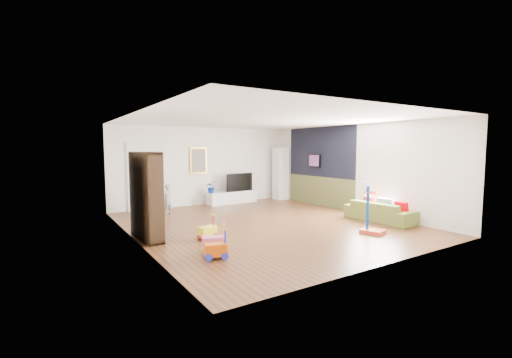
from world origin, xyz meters
TOP-DOWN VIEW (x-y plane):
  - floor at (0.00, 0.00)m, footprint 6.50×7.50m
  - ceiling at (0.00, 0.00)m, footprint 6.50×7.50m
  - wall_back at (0.00, 3.75)m, footprint 6.50×0.00m
  - wall_front at (0.00, -3.75)m, footprint 6.50×0.00m
  - wall_left at (-3.25, 0.00)m, footprint 0.00×7.50m
  - wall_right at (3.25, 0.00)m, footprint 0.00×7.50m
  - navy_accent at (3.23, 1.40)m, footprint 0.01×3.20m
  - olive_wainscot at (3.23, 1.40)m, footprint 0.01×3.20m
  - doorway at (-1.90, 3.71)m, footprint 1.45×0.06m
  - painting_back at (-0.25, 3.71)m, footprint 0.62×0.06m
  - artwork_right at (3.17, 1.60)m, footprint 0.04×0.56m
  - media_console at (0.90, 3.41)m, footprint 1.90×0.59m
  - tall_cabinet at (2.96, 3.27)m, footprint 0.48×0.48m
  - bookshelf at (-3.00, 0.12)m, footprint 0.40×1.31m
  - sofa at (2.79, -1.44)m, footprint 0.81×1.88m
  - basketball_hoop at (1.57, -2.20)m, footprint 0.55×0.61m
  - ride_on_yellow at (-1.88, -0.57)m, footprint 0.43×0.32m
  - ride_on_orange at (-2.32, -1.91)m, footprint 0.45×0.35m
  - ride_on_pink at (-2.20, -1.56)m, footprint 0.51×0.41m
  - child at (-1.74, 2.60)m, footprint 0.40×0.36m
  - tv at (1.15, 3.43)m, footprint 1.12×0.29m
  - vase_plant at (0.08, 3.39)m, footprint 0.43×0.39m
  - pillow_left at (2.95, -1.99)m, footprint 0.12×0.36m
  - pillow_center at (3.01, -1.44)m, footprint 0.20×0.42m
  - pillow_right at (3.00, -0.92)m, footprint 0.21×0.40m

SIDE VIEW (x-z plane):
  - floor at x=0.00m, z-range 0.00..0.00m
  - media_console at x=0.90m, z-range 0.00..0.44m
  - ride_on_yellow at x=-1.88m, z-range 0.00..0.51m
  - ride_on_orange at x=-2.32m, z-range 0.00..0.53m
  - sofa at x=2.79m, z-range 0.00..0.54m
  - ride_on_pink at x=-2.20m, z-range 0.00..0.59m
  - pillow_left at x=2.95m, z-range 0.25..0.60m
  - pillow_center at x=3.01m, z-range 0.22..0.63m
  - pillow_right at x=3.00m, z-range 0.23..0.62m
  - child at x=-1.74m, z-range 0.00..0.92m
  - olive_wainscot at x=3.23m, z-range 0.00..1.00m
  - basketball_hoop at x=1.57m, z-range 0.00..1.22m
  - vase_plant at x=0.08m, z-range 0.44..0.86m
  - tv at x=1.15m, z-range 0.44..1.08m
  - bookshelf at x=-3.00m, z-range 0.00..1.90m
  - tall_cabinet at x=2.96m, z-range 0.00..2.01m
  - doorway at x=-1.90m, z-range 0.00..2.10m
  - wall_back at x=0.00m, z-range 0.00..2.70m
  - wall_front at x=0.00m, z-range 0.00..2.70m
  - wall_left at x=-3.25m, z-range 0.00..2.70m
  - wall_right at x=3.25m, z-range 0.00..2.70m
  - artwork_right at x=3.17m, z-range 1.32..1.78m
  - painting_back at x=-0.25m, z-range 1.09..2.01m
  - navy_accent at x=3.23m, z-range 1.00..2.70m
  - ceiling at x=0.00m, z-range 2.70..2.70m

